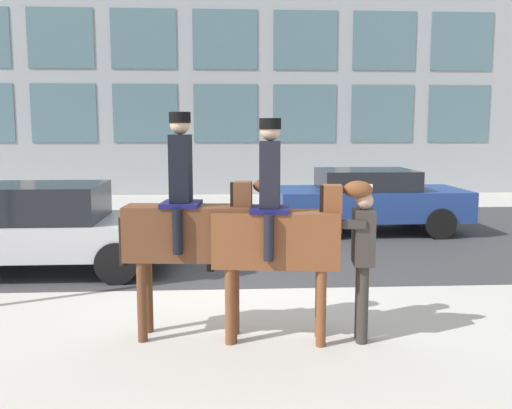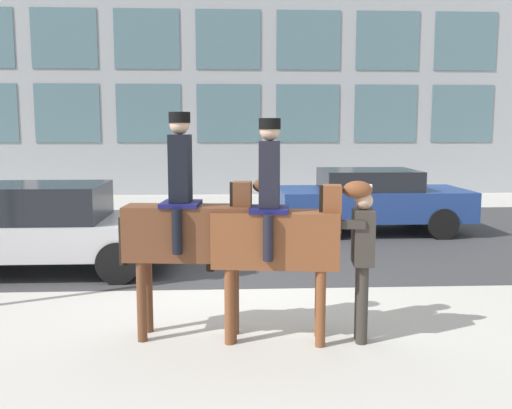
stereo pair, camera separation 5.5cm
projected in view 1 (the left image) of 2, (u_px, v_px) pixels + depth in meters
ground_plane at (233, 299)px, 8.06m from camera, size 80.00×80.00×0.00m
road_surface at (229, 236)px, 12.76m from camera, size 22.63×8.50×0.01m
mounted_horse_lead at (190, 226)px, 6.44m from camera, size 1.82×0.65×2.58m
mounted_horse_companion at (279, 231)px, 6.35m from camera, size 1.84×0.65×2.51m
pedestrian_bystander at (362, 254)px, 6.37m from camera, size 0.86×0.43×1.71m
street_car_near_lane at (43, 227)px, 9.51m from camera, size 4.27×1.90×1.48m
street_car_far_lane at (369, 199)px, 13.18m from camera, size 4.26×2.05×1.46m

